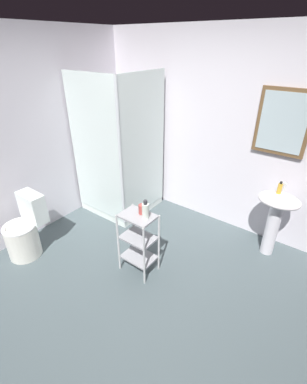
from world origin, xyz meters
name	(u,v)px	position (x,y,z in m)	size (l,w,h in m)	color
ground_plane	(134,298)	(0.00, 0.00, -0.01)	(4.20, 4.20, 0.02)	#475458
wall_back	(225,135)	(0.01, 1.85, 1.25)	(4.20, 0.14, 2.50)	silver
wall_left	(9,145)	(-1.85, 0.00, 1.25)	(0.10, 4.20, 2.50)	silver
shower_stall	(122,183)	(-1.22, 1.18, 0.46)	(0.92, 0.92, 2.00)	white
pedestal_sink	(276,213)	(0.87, 1.52, 0.58)	(0.46, 0.37, 0.81)	white
sink_faucet	(284,187)	(0.87, 1.64, 0.86)	(0.03, 0.03, 0.10)	silver
toilet	(25,231)	(-1.48, -0.25, 0.31)	(0.37, 0.49, 0.76)	white
storage_cart	(138,239)	(-0.21, 0.34, 0.44)	(0.38, 0.28, 0.74)	silver
hand_soap_bottle	(280,188)	(0.84, 1.55, 0.87)	(0.05, 0.05, 0.15)	gold
lotion_bottle_white	(145,211)	(-0.12, 0.36, 0.83)	(0.07, 0.07, 0.20)	white
rinse_cup	(142,209)	(-0.20, 0.39, 0.79)	(0.07, 0.07, 0.10)	#B24742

